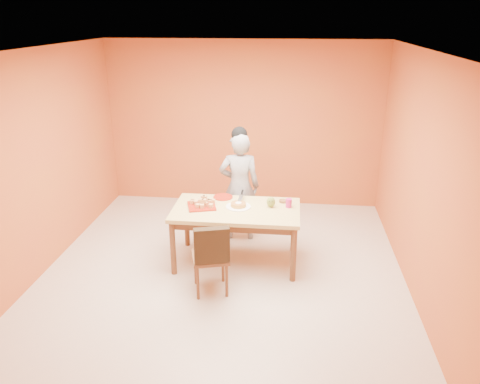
# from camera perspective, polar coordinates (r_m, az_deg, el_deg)

# --- Properties ---
(floor) EXTENTS (5.00, 5.00, 0.00)m
(floor) POSITION_cam_1_polar(r_m,az_deg,el_deg) (5.94, -2.19, -10.12)
(floor) COLOR beige
(floor) RESTS_ON ground
(ceiling) EXTENTS (5.00, 5.00, 0.00)m
(ceiling) POSITION_cam_1_polar(r_m,az_deg,el_deg) (5.10, -2.63, 16.83)
(ceiling) COLOR silver
(ceiling) RESTS_ON wall_back
(wall_back) EXTENTS (4.50, 0.00, 4.50)m
(wall_back) POSITION_cam_1_polar(r_m,az_deg,el_deg) (7.76, 0.42, 8.20)
(wall_back) COLOR #B44C29
(wall_back) RESTS_ON floor
(wall_left) EXTENTS (0.00, 5.00, 5.00)m
(wall_left) POSITION_cam_1_polar(r_m,az_deg,el_deg) (6.12, -23.73, 2.87)
(wall_left) COLOR #B44C29
(wall_left) RESTS_ON floor
(wall_right) EXTENTS (0.00, 5.00, 5.00)m
(wall_right) POSITION_cam_1_polar(r_m,az_deg,el_deg) (5.51, 21.43, 1.32)
(wall_right) COLOR #B44C29
(wall_right) RESTS_ON floor
(dining_table) EXTENTS (1.60, 0.90, 0.76)m
(dining_table) POSITION_cam_1_polar(r_m,az_deg,el_deg) (5.94, -0.47, -2.85)
(dining_table) COLOR #D5C06F
(dining_table) RESTS_ON floor
(dining_chair) EXTENTS (0.52, 0.58, 0.90)m
(dining_chair) POSITION_cam_1_polar(r_m,az_deg,el_deg) (5.42, -3.68, -7.78)
(dining_chair) COLOR brown
(dining_chair) RESTS_ON floor
(pastry_pile) EXTENTS (0.31, 0.31, 0.10)m
(pastry_pile) POSITION_cam_1_polar(r_m,az_deg,el_deg) (5.95, -4.72, -1.17)
(pastry_pile) COLOR tan
(pastry_pile) RESTS_ON pastry_platter
(person) EXTENTS (0.60, 0.42, 1.56)m
(person) POSITION_cam_1_polar(r_m,az_deg,el_deg) (6.57, -0.07, 0.64)
(person) COLOR #969799
(person) RESTS_ON floor
(pastry_platter) EXTENTS (0.42, 0.42, 0.02)m
(pastry_platter) POSITION_cam_1_polar(r_m,az_deg,el_deg) (5.98, -4.71, -1.70)
(pastry_platter) COLOR maroon
(pastry_platter) RESTS_ON dining_table
(red_dinner_plate) EXTENTS (0.34, 0.34, 0.02)m
(red_dinner_plate) POSITION_cam_1_polar(r_m,az_deg,el_deg) (6.25, -2.08, -0.62)
(red_dinner_plate) COLOR maroon
(red_dinner_plate) RESTS_ON dining_table
(white_cake_plate) EXTENTS (0.38, 0.38, 0.01)m
(white_cake_plate) POSITION_cam_1_polar(r_m,az_deg,el_deg) (5.94, -0.20, -1.80)
(white_cake_plate) COLOR white
(white_cake_plate) RESTS_ON dining_table
(sponge_cake) EXTENTS (0.25, 0.25, 0.04)m
(sponge_cake) POSITION_cam_1_polar(r_m,az_deg,el_deg) (5.93, -0.20, -1.56)
(sponge_cake) COLOR gold
(sponge_cake) RESTS_ON white_cake_plate
(cake_server) EXTENTS (0.05, 0.26, 0.01)m
(cake_server) POSITION_cam_1_polar(r_m,az_deg,el_deg) (6.08, 0.09, -0.66)
(cake_server) COLOR silver
(cake_server) RESTS_ON sponge_cake
(egg_ornament) EXTENTS (0.13, 0.12, 0.14)m
(egg_ornament) POSITION_cam_1_polar(r_m,az_deg,el_deg) (5.93, 3.79, -1.23)
(egg_ornament) COLOR olive
(egg_ornament) RESTS_ON dining_table
(magenta_glass) EXTENTS (0.10, 0.10, 0.11)m
(magenta_glass) POSITION_cam_1_polar(r_m,az_deg,el_deg) (5.96, 5.96, -1.35)
(magenta_glass) COLOR #B91B6E
(magenta_glass) RESTS_ON dining_table
(checker_tin) EXTENTS (0.11, 0.11, 0.03)m
(checker_tin) POSITION_cam_1_polar(r_m,az_deg,el_deg) (6.12, 5.24, -1.11)
(checker_tin) COLOR #3D1F10
(checker_tin) RESTS_ON dining_table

